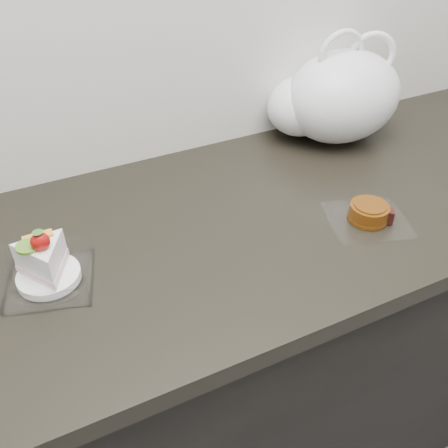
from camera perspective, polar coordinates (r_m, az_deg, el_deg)
The scene contains 4 objects.
counter at distance 1.32m, azimuth -1.72°, elevation -15.89°, with size 2.04×0.64×0.90m.
cake_tray at distance 0.92m, azimuth -19.62°, elevation -4.75°, with size 0.18×0.18×0.12m.
mooncake_wrap at distance 1.05m, azimuth 16.27°, elevation 1.14°, with size 0.20×0.19×0.04m.
plastic_bag at distance 1.30m, azimuth 12.53°, elevation 13.91°, with size 0.37×0.30×0.28m.
Camera 1 is at (-0.31, 0.97, 1.52)m, focal length 40.00 mm.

